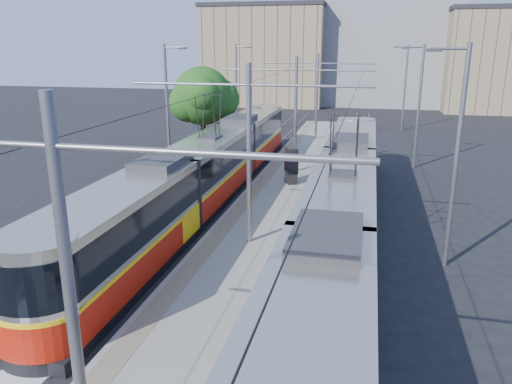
# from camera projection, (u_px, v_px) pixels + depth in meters

# --- Properties ---
(ground) EXTENTS (160.00, 160.00, 0.00)m
(ground) POSITION_uv_depth(u_px,v_px,m) (176.00, 366.00, 12.76)
(ground) COLOR black
(ground) RESTS_ON ground
(platform) EXTENTS (4.00, 50.00, 0.30)m
(platform) POSITION_uv_depth(u_px,v_px,m) (286.00, 186.00, 28.62)
(platform) COLOR gray
(platform) RESTS_ON ground
(tactile_strip_left) EXTENTS (0.70, 50.00, 0.01)m
(tactile_strip_left) POSITION_uv_depth(u_px,v_px,m) (262.00, 182.00, 28.89)
(tactile_strip_left) COLOR gray
(tactile_strip_left) RESTS_ON platform
(tactile_strip_right) EXTENTS (0.70, 50.00, 0.01)m
(tactile_strip_right) POSITION_uv_depth(u_px,v_px,m) (312.00, 185.00, 28.27)
(tactile_strip_right) COLOR gray
(tactile_strip_right) RESTS_ON platform
(rails) EXTENTS (8.71, 70.00, 0.03)m
(rails) POSITION_uv_depth(u_px,v_px,m) (286.00, 188.00, 28.66)
(rails) COLOR gray
(rails) RESTS_ON ground
(tram_left) EXTENTS (2.43, 30.80, 5.50)m
(tram_left) POSITION_uv_depth(u_px,v_px,m) (210.00, 168.00, 26.24)
(tram_left) COLOR black
(tram_left) RESTS_ON ground
(tram_right) EXTENTS (2.43, 32.38, 5.50)m
(tram_right) POSITION_uv_depth(u_px,v_px,m) (341.00, 213.00, 18.66)
(tram_right) COLOR black
(tram_right) RESTS_ON ground
(catenary) EXTENTS (9.20, 70.00, 7.00)m
(catenary) POSITION_uv_depth(u_px,v_px,m) (278.00, 116.00, 24.72)
(catenary) COLOR slate
(catenary) RESTS_ON platform
(street_lamps) EXTENTS (15.18, 38.22, 8.00)m
(street_lamps) POSITION_uv_depth(u_px,v_px,m) (298.00, 107.00, 31.22)
(street_lamps) COLOR slate
(street_lamps) RESTS_ON ground
(shelter) EXTENTS (0.91, 1.09, 2.07)m
(shelter) POSITION_uv_depth(u_px,v_px,m) (291.00, 165.00, 28.39)
(shelter) COLOR black
(shelter) RESTS_ON platform
(tree) EXTENTS (4.51, 4.17, 6.55)m
(tree) POSITION_uv_depth(u_px,v_px,m) (207.00, 97.00, 35.03)
(tree) COLOR #382314
(tree) RESTS_ON ground
(building_left) EXTENTS (16.32, 12.24, 13.19)m
(building_left) POSITION_uv_depth(u_px,v_px,m) (267.00, 55.00, 69.15)
(building_left) COLOR gray
(building_left) RESTS_ON ground
(building_centre) EXTENTS (18.36, 14.28, 17.12)m
(building_centre) POSITION_uv_depth(u_px,v_px,m) (387.00, 41.00, 68.92)
(building_centre) COLOR gray
(building_centre) RESTS_ON ground
(building_right) EXTENTS (14.28, 10.20, 12.38)m
(building_right) POSITION_uv_depth(u_px,v_px,m) (504.00, 60.00, 60.98)
(building_right) COLOR gray
(building_right) RESTS_ON ground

